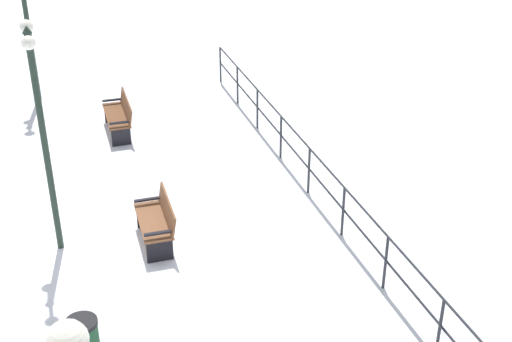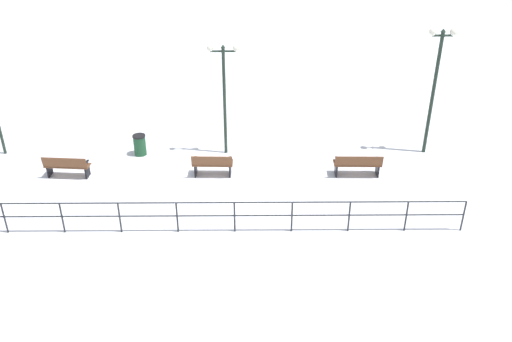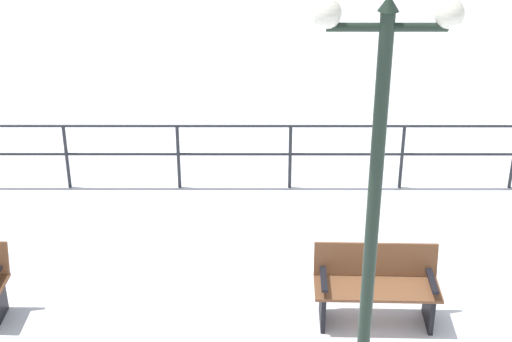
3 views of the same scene
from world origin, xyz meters
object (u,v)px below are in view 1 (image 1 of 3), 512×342
at_px(trash_bin, 84,342).
at_px(bench_second, 157,221).
at_px(lamppost_middle, 39,109).
at_px(bench_nearest, 119,115).

bearing_deg(trash_bin, bench_second, -120.06).
bearing_deg(bench_second, trash_bin, 61.47).
bearing_deg(trash_bin, lamppost_middle, -87.76).
bearing_deg(bench_second, lamppost_middle, -11.17).
distance_m(bench_second, trash_bin, 3.21).
distance_m(bench_nearest, bench_second, 4.99).
relative_size(bench_second, lamppost_middle, 0.34).
bearing_deg(lamppost_middle, trash_bin, 92.24).
bearing_deg(trash_bin, bench_nearest, -102.08).
relative_size(bench_nearest, lamppost_middle, 0.40).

